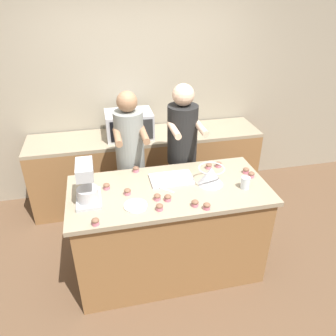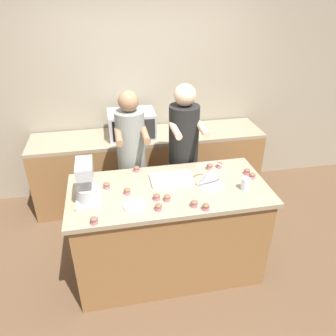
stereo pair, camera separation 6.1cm
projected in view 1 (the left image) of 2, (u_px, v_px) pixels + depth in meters
ground_plane at (169, 266)px, 3.32m from camera, size 16.00×16.00×0.00m
back_wall at (140, 90)px, 4.03m from camera, size 10.00×0.06×2.70m
island_counter at (169, 230)px, 3.08m from camera, size 1.75×0.82×0.94m
back_counter at (147, 167)px, 4.18m from camera, size 2.80×0.60×0.91m
person_left at (131, 165)px, 3.34m from camera, size 0.31×0.48×1.65m
person_right at (182, 158)px, 3.43m from camera, size 0.32×0.49×1.69m
stand_mixer at (87, 185)px, 2.61m from camera, size 0.20×0.30×0.35m
mixing_bowl at (211, 175)px, 2.88m from camera, size 0.23×0.23×0.16m
baking_tray at (172, 178)px, 2.96m from camera, size 0.39×0.23×0.04m
microwave_oven at (129, 124)px, 3.84m from camera, size 0.54×0.40×0.30m
drinking_glass at (245, 183)px, 2.83m from camera, size 0.08×0.08×0.11m
small_plate at (136, 206)px, 2.61m from camera, size 0.19×0.19×0.02m
knife at (162, 188)px, 2.84m from camera, size 0.17×0.17×0.01m
cupcake_0 at (157, 197)px, 2.69m from camera, size 0.06×0.06×0.06m
cupcake_1 at (251, 175)px, 3.00m from camera, size 0.06×0.06×0.06m
cupcake_2 at (107, 186)px, 2.83m from camera, size 0.06×0.06×0.06m
cupcake_3 at (168, 198)px, 2.68m from camera, size 0.06×0.06×0.06m
cupcake_4 at (160, 207)px, 2.57m from camera, size 0.06×0.06×0.06m
cupcake_5 at (127, 192)px, 2.76m from camera, size 0.06×0.06×0.06m
cupcake_6 at (207, 206)px, 2.58m from camera, size 0.06×0.06×0.06m
cupcake_7 at (136, 169)px, 3.09m from camera, size 0.06×0.06×0.06m
cupcake_8 at (195, 203)px, 2.61m from camera, size 0.06×0.06×0.06m
cupcake_9 at (219, 164)px, 3.17m from camera, size 0.06×0.06×0.06m
cupcake_10 at (95, 222)px, 2.41m from camera, size 0.06×0.06×0.06m
cupcake_11 at (246, 170)px, 3.07m from camera, size 0.06×0.06×0.06m
cupcake_12 at (209, 166)px, 3.15m from camera, size 0.06×0.06×0.06m
cupcake_13 at (90, 175)px, 2.99m from camera, size 0.06×0.06×0.06m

